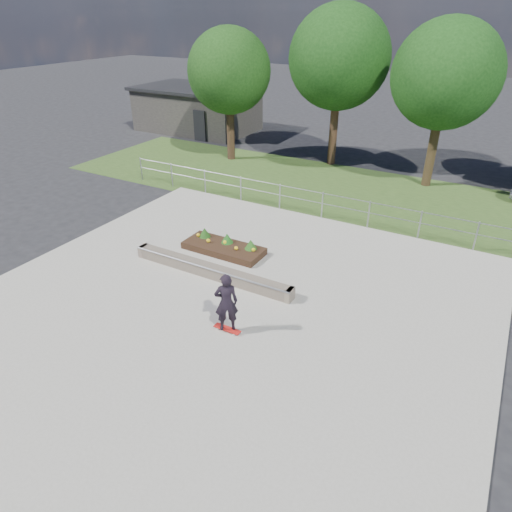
{
  "coord_description": "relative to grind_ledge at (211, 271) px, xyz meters",
  "views": [
    {
      "loc": [
        6.36,
        -9.37,
        7.94
      ],
      "look_at": [
        0.2,
        1.5,
        1.1
      ],
      "focal_mm": 32.0,
      "sensor_mm": 36.0,
      "label": 1
    }
  ],
  "objects": [
    {
      "name": "ground",
      "position": [
        1.36,
        -1.2,
        -0.26
      ],
      "size": [
        120.0,
        120.0,
        0.0
      ],
      "primitive_type": "plane",
      "color": "black",
      "rests_on": "ground"
    },
    {
      "name": "grass_verge",
      "position": [
        1.36,
        9.8,
        -0.25
      ],
      "size": [
        30.0,
        8.0,
        0.02
      ],
      "primitive_type": "cube",
      "color": "#2E461C",
      "rests_on": "ground"
    },
    {
      "name": "concrete_slab",
      "position": [
        1.36,
        -1.2,
        -0.23
      ],
      "size": [
        15.0,
        15.0,
        0.06
      ],
      "primitive_type": "cube",
      "color": "gray",
      "rests_on": "ground"
    },
    {
      "name": "fence",
      "position": [
        1.36,
        6.3,
        0.51
      ],
      "size": [
        20.06,
        0.06,
        1.2
      ],
      "color": "gray",
      "rests_on": "ground"
    },
    {
      "name": "building",
      "position": [
        -12.64,
        16.8,
        1.25
      ],
      "size": [
        8.4,
        5.4,
        3.0
      ],
      "color": "#2B2927",
      "rests_on": "ground"
    },
    {
      "name": "tree_far_left",
      "position": [
        -6.64,
        11.8,
        4.59
      ],
      "size": [
        4.55,
        4.55,
        7.15
      ],
      "color": "black",
      "rests_on": "ground"
    },
    {
      "name": "tree_mid_left",
      "position": [
        -1.14,
        13.8,
        5.34
      ],
      "size": [
        5.25,
        5.25,
        8.25
      ],
      "color": "#352015",
      "rests_on": "ground"
    },
    {
      "name": "tree_mid_right",
      "position": [
        4.36,
        12.8,
        4.97
      ],
      "size": [
        4.9,
        4.9,
        7.7
      ],
      "color": "#2F2112",
      "rests_on": "ground"
    },
    {
      "name": "grind_ledge",
      "position": [
        0.0,
        0.0,
        0.0
      ],
      "size": [
        6.0,
        0.44,
        0.43
      ],
      "color": "brown",
      "rests_on": "concrete_slab"
    },
    {
      "name": "planter_bed",
      "position": [
        -0.59,
        1.74,
        -0.02
      ],
      "size": [
        3.0,
        1.2,
        0.61
      ],
      "color": "black",
      "rests_on": "concrete_slab"
    },
    {
      "name": "skateboarder",
      "position": [
        2.06,
        -2.19,
        0.74
      ],
      "size": [
        0.8,
        0.71,
        1.82
      ],
      "color": "silver",
      "rests_on": "concrete_slab"
    }
  ]
}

